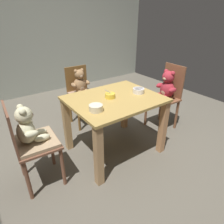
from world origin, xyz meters
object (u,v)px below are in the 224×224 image
Objects in this scene: teddy_chair_far_center at (81,89)px; porridge_bowl_cream_near_left at (96,108)px; dining_table at (115,110)px; teddy_chair_near_right at (166,90)px; porridge_bowl_yellow_center at (110,95)px; porridge_bowl_white_near_right at (139,91)px; teddy_chair_near_left at (30,135)px.

teddy_chair_far_center reaches higher than porridge_bowl_cream_near_left.
teddy_chair_near_right is (0.95, 0.05, 0.02)m from dining_table.
porridge_bowl_white_near_right is (0.36, -0.07, 0.00)m from porridge_bowl_yellow_center.
porridge_bowl_yellow_center is 0.91× the size of porridge_bowl_white_near_right.
porridge_bowl_white_near_right is (1.27, -0.07, 0.18)m from teddy_chair_near_left.
porridge_bowl_cream_near_left is at bearing -170.40° from porridge_bowl_white_near_right.
teddy_chair_near_left reaches higher than dining_table.
porridge_bowl_yellow_center is (0.91, 0.01, 0.18)m from teddy_chair_near_left.
teddy_chair_far_center reaches higher than porridge_bowl_yellow_center.
teddy_chair_far_center is 1.24m from teddy_chair_near_right.
teddy_chair_near_left is 0.66m from porridge_bowl_cream_near_left.
dining_table is 0.85m from teddy_chair_far_center.
teddy_chair_near_right reaches higher than teddy_chair_near_left.
teddy_chair_near_right is 1.01m from porridge_bowl_yellow_center.
teddy_chair_near_right is 0.66m from porridge_bowl_white_near_right.
porridge_bowl_cream_near_left is (-0.34, -0.16, 0.18)m from dining_table.
teddy_chair_near_right reaches higher than porridge_bowl_white_near_right.
dining_table is 0.95m from teddy_chair_near_left.
porridge_bowl_yellow_center is at bearing -2.13° from teddy_chair_far_center.
teddy_chair_near_left is at bearing 178.67° from dining_table.
teddy_chair_far_center is at bearing 70.83° from porridge_bowl_cream_near_left.
porridge_bowl_yellow_center is (-0.99, -0.02, 0.16)m from teddy_chair_near_right.
dining_table is 0.18m from porridge_bowl_yellow_center.
teddy_chair_near_left is 6.51× the size of porridge_bowl_white_near_right.
teddy_chair_far_center is at bearing 86.45° from porridge_bowl_yellow_center.
dining_table is at bearing 172.04° from porridge_bowl_white_near_right.
porridge_bowl_yellow_center is 0.37m from porridge_bowl_white_near_right.
porridge_bowl_yellow_center is at bearing 3.73° from teddy_chair_near_left.
teddy_chair_near_right is 7.54× the size of porridge_bowl_yellow_center.
teddy_chair_near_left is 0.92m from porridge_bowl_yellow_center.
teddy_chair_far_center is 7.08× the size of porridge_bowl_yellow_center.
teddy_chair_near_left is 6.45× the size of porridge_bowl_cream_near_left.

